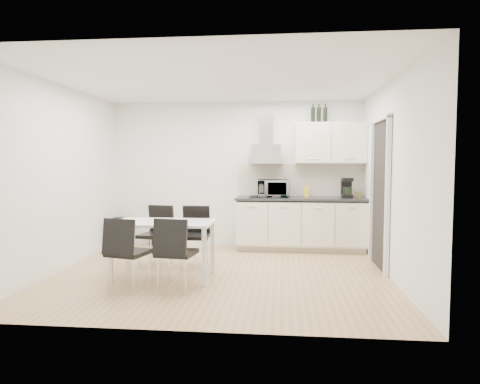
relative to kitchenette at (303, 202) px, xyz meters
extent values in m
plane|color=tan|center=(-1.19, -1.73, -0.83)|extent=(4.50, 4.50, 0.00)
cube|color=white|center=(-1.19, 0.27, 0.47)|extent=(4.50, 0.10, 2.60)
cube|color=white|center=(-1.19, -3.73, 0.47)|extent=(4.50, 0.10, 2.60)
cube|color=white|center=(-3.44, -1.73, 0.47)|extent=(0.10, 4.00, 2.60)
cube|color=white|center=(1.06, -1.73, 0.47)|extent=(0.10, 4.00, 2.60)
plane|color=white|center=(-1.19, -1.73, 1.77)|extent=(4.50, 4.50, 0.00)
cube|color=white|center=(1.02, -1.18, 0.22)|extent=(0.08, 1.04, 2.10)
cube|color=beige|center=(-0.04, 0.01, -0.78)|extent=(2.16, 0.52, 0.10)
cube|color=silver|center=(-0.04, -0.03, -0.35)|extent=(2.20, 0.60, 0.76)
cube|color=#29282B|center=(-0.04, -0.04, 0.07)|extent=(2.22, 0.64, 0.04)
cube|color=beige|center=(-0.04, 0.25, 0.38)|extent=(2.20, 0.02, 0.58)
cube|color=silver|center=(0.46, 0.09, 1.02)|extent=(1.20, 0.35, 0.70)
cube|color=silver|center=(-0.64, 0.05, 0.82)|extent=(0.60, 0.46, 0.30)
cube|color=silver|center=(-0.64, 0.16, 1.27)|extent=(0.22, 0.20, 0.55)
imported|color=silver|center=(-0.51, -0.05, 0.27)|extent=(0.56, 0.33, 0.37)
cube|color=yellow|center=(0.06, 0.07, 0.18)|extent=(0.08, 0.04, 0.18)
cylinder|color=brown|center=(0.89, -0.08, 0.14)|extent=(0.04, 0.04, 0.11)
cylinder|color=#4C6626|center=(0.95, -0.08, 0.14)|extent=(0.04, 0.04, 0.11)
cylinder|color=black|center=(0.16, 0.09, 1.53)|extent=(0.07, 0.07, 0.32)
cylinder|color=black|center=(0.26, 0.09, 1.53)|extent=(0.07, 0.07, 0.32)
cylinder|color=black|center=(0.37, 0.09, 1.53)|extent=(0.07, 0.07, 0.32)
cube|color=white|center=(-1.90, -2.01, -0.10)|extent=(1.30, 0.74, 0.03)
cube|color=white|center=(-2.50, -2.33, -0.47)|extent=(0.05, 0.05, 0.72)
cube|color=white|center=(-1.30, -2.33, -0.47)|extent=(0.05, 0.05, 0.72)
cube|color=white|center=(-2.50, -1.69, -0.47)|extent=(0.05, 0.05, 0.72)
cube|color=white|center=(-1.30, -1.69, -0.47)|extent=(0.05, 0.05, 0.72)
cube|color=black|center=(-3.29, -0.08, -0.58)|extent=(0.34, 0.64, 0.50)
cube|color=gold|center=(-3.16, -0.08, -0.40)|extent=(0.09, 0.54, 0.08)
cube|color=black|center=(-2.67, 0.17, -0.68)|extent=(0.19, 0.17, 0.30)
camera|label=1|loc=(-0.35, -7.42, 0.69)|focal=32.00mm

